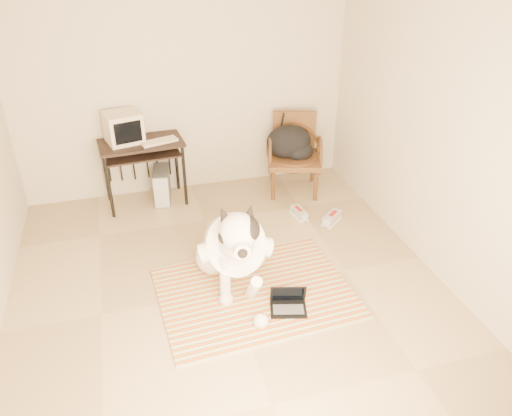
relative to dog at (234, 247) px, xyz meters
name	(u,v)px	position (x,y,z in m)	size (l,w,h in m)	color
floor	(230,291)	(-0.07, -0.11, -0.42)	(4.50, 4.50, 0.00)	tan
wall_back	(184,84)	(-0.07, 2.14, 0.93)	(4.50, 4.50, 0.00)	beige
wall_front	(343,371)	(-0.07, -2.36, 0.93)	(4.50, 4.50, 0.00)	beige
wall_right	(443,135)	(1.93, -0.11, 0.93)	(4.50, 4.50, 0.00)	beige
rug	(255,292)	(0.14, -0.20, -0.41)	(1.81, 1.43, 0.02)	#DB5B1A
dog	(234,247)	(0.00, 0.00, 0.00)	(0.70, 1.47, 1.05)	white
laptop	(288,303)	(0.37, -0.50, -0.34)	(0.36, 0.30, 0.22)	black
computer_desk	(142,151)	(-0.66, 1.83, 0.27)	(0.99, 0.60, 0.80)	black
crt_monitor	(123,127)	(-0.83, 1.90, 0.55)	(0.46, 0.45, 0.35)	beige
desk_keyboard	(159,141)	(-0.45, 1.77, 0.39)	(0.42, 0.15, 0.03)	beige
pc_tower	(162,185)	(-0.47, 1.85, -0.21)	(0.25, 0.46, 0.41)	#4E4E51
rattan_chair	(294,154)	(1.19, 1.71, 0.07)	(0.78, 0.77, 0.96)	brown
backpack	(291,143)	(1.14, 1.69, 0.22)	(0.56, 0.49, 0.42)	black
sneaker_left	(299,213)	(1.02, 1.00, -0.37)	(0.15, 0.29, 0.10)	white
sneaker_right	(332,218)	(1.34, 0.78, -0.37)	(0.31, 0.29, 0.11)	white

